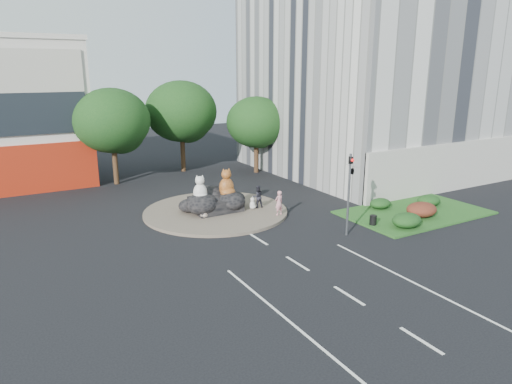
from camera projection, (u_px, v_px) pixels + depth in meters
ground at (297, 264)px, 23.57m from camera, size 120.00×120.00×0.00m
roundabout_island at (216, 211)px, 31.93m from camera, size 10.00×10.00×0.20m
rock_plinth at (216, 204)px, 31.79m from camera, size 3.20×2.60×0.90m
grass_verge at (414, 212)px, 31.83m from camera, size 10.00×6.00×0.12m
tree_left at (113, 124)px, 38.82m from camera, size 6.46×6.46×8.27m
tree_mid at (182, 114)px, 43.77m from camera, size 6.84×6.84×8.76m
tree_right at (257, 125)px, 43.54m from camera, size 5.70×5.70×7.30m
hedge_near_green at (407, 220)px, 28.58m from camera, size 2.00×1.60×0.90m
hedge_red at (422, 210)px, 30.61m from camera, size 2.20×1.76×0.99m
hedge_mid_green at (429, 200)px, 33.09m from camera, size 1.80×1.44×0.81m
hedge_back_green at (380, 203)px, 32.51m from camera, size 1.60×1.28×0.72m
traffic_light at (351, 177)px, 26.75m from camera, size 0.44×1.24×5.00m
street_lamp at (376, 139)px, 35.25m from camera, size 2.34×0.22×8.06m
cat_white at (200, 188)px, 30.65m from camera, size 1.33×1.24×1.81m
cat_tabby at (226, 182)px, 31.70m from camera, size 1.29×1.14×2.03m
kitten_calico at (204, 210)px, 30.21m from camera, size 0.79×0.78×1.00m
kitten_white at (252, 203)px, 32.11m from camera, size 0.70×0.70×0.88m
pedestrian_pink at (279, 203)px, 30.64m from camera, size 0.66×0.48×1.68m
pedestrian_dark at (258, 197)px, 32.28m from camera, size 0.86×0.71×1.61m
litter_bin at (373, 220)px, 29.05m from camera, size 0.46×0.46×0.63m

